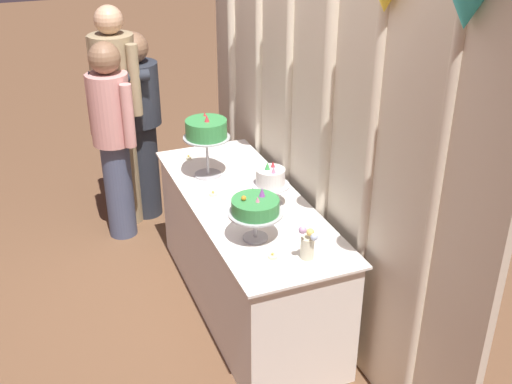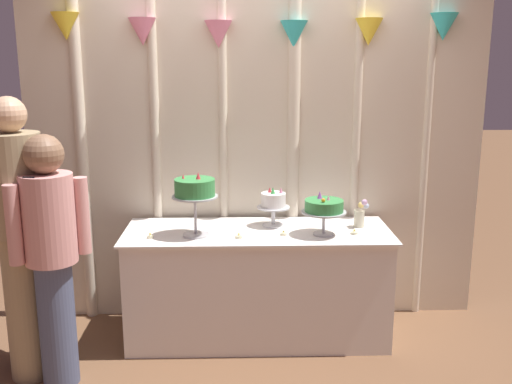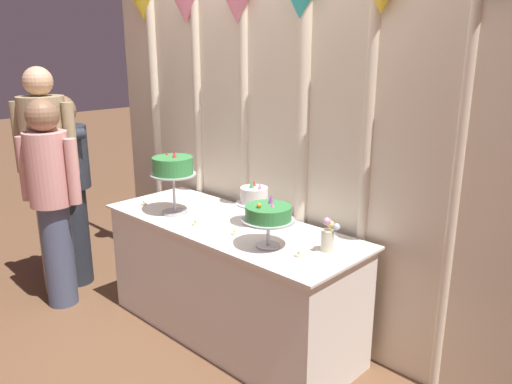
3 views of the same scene
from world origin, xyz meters
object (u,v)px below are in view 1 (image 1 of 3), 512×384
Objects in this scene: guest_man_pink_jacket at (118,110)px; cake_display_center at (270,180)px; cake_table at (246,254)px; guest_girl_blue_dress at (139,120)px; flower_vase at (308,244)px; tealight_near_right at (238,215)px; tealight_near_left at (213,194)px; cake_display_leftmost at (206,132)px; tealight_far_right at (273,256)px; cake_display_rightmost at (255,208)px; tealight_far_left at (189,158)px; guest_man_dark_suit at (113,134)px.

cake_display_center is at bearing 21.39° from guest_man_pink_jacket.
guest_man_pink_jacket reaches higher than cake_display_center.
guest_girl_blue_dress reaches higher than cake_table.
cake_display_center is at bearing 175.54° from flower_vase.
guest_girl_blue_dress is at bearing -172.36° from tealight_near_right.
cake_display_leftmost is at bearing 168.19° from tealight_near_left.
cake_display_center is 5.71× the size of tealight_far_right.
guest_girl_blue_dress is 0.88× the size of guest_man_pink_jacket.
tealight_near_left is at bearing -164.65° from flower_vase.
tealight_near_left is at bearing -174.27° from cake_display_rightmost.
cake_display_leftmost is 0.66m from tealight_near_right.
tealight_near_right is 0.89× the size of tealight_far_right.
tealight_far_left is at bearing -167.75° from cake_table.
cake_display_rightmost is 1.72m from guest_man_dark_suit.
cake_table is at bearing 25.52° from guest_man_dark_suit.
guest_man_dark_suit is at bearing -164.13° from cake_display_rightmost.
tealight_far_right is 1.93m from guest_man_dark_suit.
cake_table is 45.65× the size of tealight_far_left.
cake_table is at bearing 19.03° from guest_man_pink_jacket.
tealight_near_right is 1.66m from guest_girl_blue_dress.
cake_display_leftmost is 1.12m from guest_girl_blue_dress.
tealight_near_left is at bearing 20.80° from guest_man_dark_suit.
tealight_near_left is (-0.13, -0.17, 0.40)m from cake_table.
tealight_near_left is 0.78m from tealight_far_right.
tealight_near_left is at bearing -130.95° from cake_display_center.
tealight_far_left is 0.88m from tealight_near_right.
cake_display_center is 1.66m from guest_man_pink_jacket.
guest_girl_blue_dress is (-2.19, -0.40, -0.04)m from flower_vase.
guest_man_pink_jacket is at bearing -72.84° from guest_girl_blue_dress.
guest_girl_blue_dress is 0.99× the size of guest_man_dark_suit.
tealight_near_right is (0.88, 0.04, -0.00)m from tealight_far_left.
cake_display_leftmost is 1.17m from flower_vase.
cake_display_center is (0.11, 0.11, 0.56)m from cake_table.
cake_display_leftmost is at bearing -179.32° from tealight_far_right.
cake_table is at bearing -174.87° from flower_vase.
cake_display_rightmost is (0.32, -0.22, 0.02)m from cake_display_center.
cake_display_leftmost is 0.42m from tealight_far_left.
guest_girl_blue_dress is at bearing -167.22° from cake_table.
guest_girl_blue_dress reaches higher than cake_display_rightmost.
tealight_far_left is at bearing -177.85° from cake_display_rightmost.
flower_vase is 4.32× the size of tealight_near_left.
guest_man_dark_suit is (-0.80, -0.47, -0.24)m from cake_display_leftmost.
tealight_near_right is at bearing 13.32° from guest_man_pink_jacket.
cake_display_center is (0.53, 0.22, -0.14)m from cake_display_leftmost.
cake_display_rightmost reaches higher than cake_table.
guest_girl_blue_dress is (-0.77, -0.18, 0.04)m from tealight_far_left.
cake_display_leftmost reaches higher than flower_vase.
flower_vase is at bearing 8.70° from tealight_far_left.
tealight_far_left is at bearing -171.07° from cake_display_leftmost.
flower_vase is 0.14× the size of guest_man_dark_suit.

